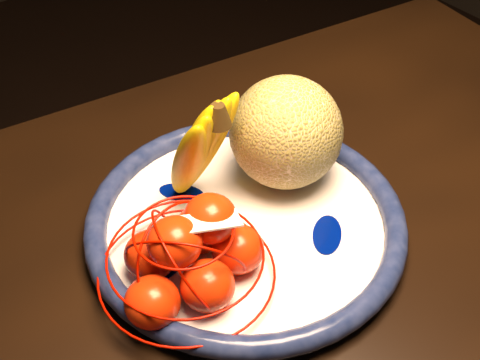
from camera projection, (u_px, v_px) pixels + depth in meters
fruit_bowl at (246, 223)px, 0.73m from camera, size 0.35×0.35×0.03m
cantaloupe at (286, 132)px, 0.75m from camera, size 0.13×0.13×0.13m
banana_bunch at (196, 147)px, 0.70m from camera, size 0.10×0.10×0.16m
mandarin_bag at (190, 255)px, 0.65m from camera, size 0.20×0.20×0.11m
price_tag at (203, 222)px, 0.62m from camera, size 0.08×0.05×0.01m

